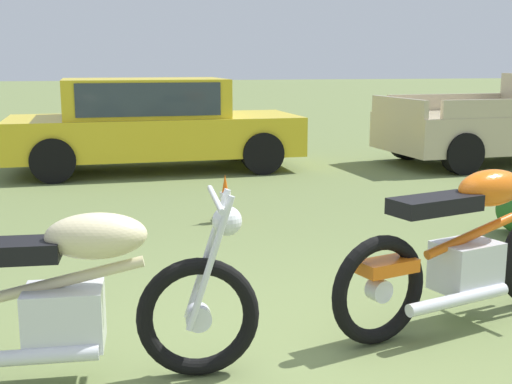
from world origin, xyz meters
TOP-DOWN VIEW (x-y plane):
  - ground_plane at (0.00, 0.00)m, footprint 120.00×120.00m
  - motorcycle_cream at (-1.23, -0.00)m, footprint 2.10×0.64m
  - motorcycle_orange at (1.28, 0.32)m, footprint 2.02×0.89m
  - car_yellow at (-0.24, 7.16)m, footprint 4.49×1.98m
  - traffic_cone at (0.26, 3.43)m, footprint 0.25×0.25m

SIDE VIEW (x-z plane):
  - ground_plane at x=0.00m, z-range 0.00..0.00m
  - traffic_cone at x=0.26m, z-range -0.02..0.50m
  - motorcycle_cream at x=-1.23m, z-range -0.03..0.99m
  - motorcycle_orange at x=1.28m, z-range -0.01..1.00m
  - car_yellow at x=-0.24m, z-range 0.08..1.51m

